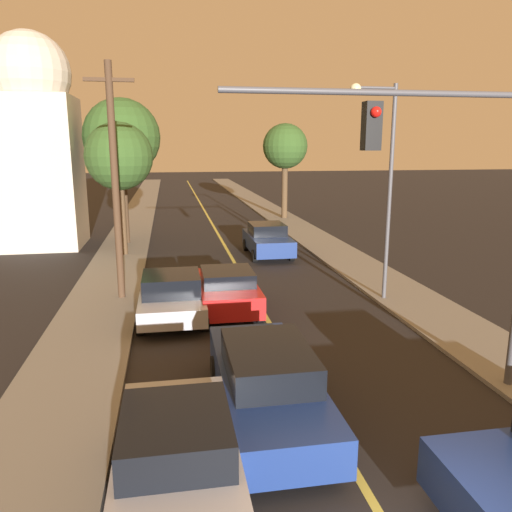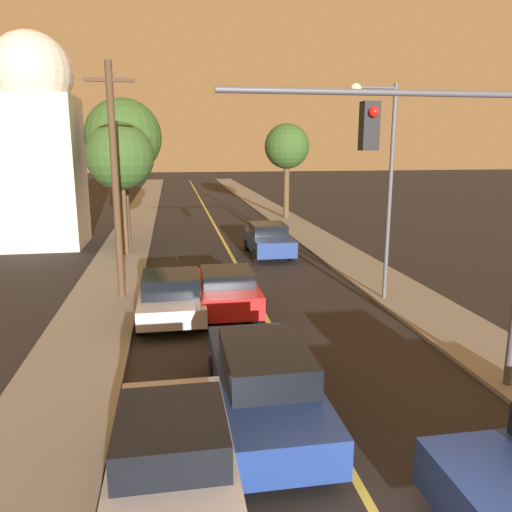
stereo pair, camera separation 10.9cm
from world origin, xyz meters
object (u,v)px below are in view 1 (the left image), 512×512
object	(u,v)px
tree_left_far	(119,157)
car_near_lane_front	(267,381)
streetlamp_right	(381,166)
tree_right_near	(285,147)
traffic_signal_mast	(462,184)
domed_building_left	(36,140)
utility_pole_left	(115,179)
car_outer_lane_second	(172,296)
car_outer_lane_front	(177,458)
car_near_lane_second	(227,289)
tree_left_near	(122,137)
car_far_oncoming	(267,240)

from	to	relation	value
tree_left_far	car_near_lane_front	bearing A→B (deg)	-75.81
streetlamp_right	tree_right_near	world-z (taller)	streetlamp_right
traffic_signal_mast	domed_building_left	size ratio (longest dim) A/B	0.59
utility_pole_left	car_near_lane_front	bearing A→B (deg)	-67.65
car_near_lane_front	tree_right_near	world-z (taller)	tree_right_near
car_near_lane_front	streetlamp_right	size ratio (longest dim) A/B	0.72
streetlamp_right	car_outer_lane_second	bearing A→B (deg)	-174.59
car_near_lane_front	streetlamp_right	xyz separation A→B (m)	(5.20, 6.92, 3.88)
car_outer_lane_front	car_outer_lane_second	world-z (taller)	car_outer_lane_front
car_outer_lane_second	utility_pole_left	world-z (taller)	utility_pole_left
car_near_lane_front	car_outer_lane_front	xyz separation A→B (m)	(-1.79, -2.21, 0.02)
car_near_lane_front	traffic_signal_mast	xyz separation A→B (m)	(4.03, 0.34, 3.77)
car_near_lane_second	utility_pole_left	xyz separation A→B (m)	(-3.53, 1.85, 3.48)
traffic_signal_mast	tree_left_near	bearing A→B (deg)	113.62
car_near_lane_second	car_far_oncoming	xyz separation A→B (m)	(2.97, 8.19, 0.05)
tree_left_near	tree_left_far	size ratio (longest dim) A/B	1.21
domed_building_left	car_near_lane_second	bearing A→B (deg)	-56.05
traffic_signal_mast	streetlamp_right	xyz separation A→B (m)	(1.16, 6.58, 0.11)
tree_right_near	car_near_lane_second	bearing A→B (deg)	-108.14
car_near_lane_front	car_far_oncoming	distance (m)	15.20
streetlamp_right	utility_pole_left	world-z (taller)	utility_pole_left
tree_left_near	car_outer_lane_front	bearing A→B (deg)	-83.78
car_outer_lane_front	utility_pole_left	size ratio (longest dim) A/B	0.52
car_far_oncoming	tree_right_near	bearing A→B (deg)	-106.91
car_outer_lane_second	tree_left_near	world-z (taller)	tree_left_near
car_far_oncoming	streetlamp_right	world-z (taller)	streetlamp_right
car_outer_lane_front	car_near_lane_second	bearing A→B (deg)	78.69
car_far_oncoming	utility_pole_left	bearing A→B (deg)	44.29
tree_left_far	streetlamp_right	bearing A→B (deg)	-44.30
car_near_lane_second	tree_left_far	world-z (taller)	tree_left_far
tree_left_far	domed_building_left	world-z (taller)	domed_building_left
traffic_signal_mast	streetlamp_right	bearing A→B (deg)	79.96
car_outer_lane_second	traffic_signal_mast	size ratio (longest dim) A/B	0.61
car_outer_lane_second	streetlamp_right	distance (m)	8.04
car_outer_lane_second	tree_right_near	distance (m)	22.70
car_outer_lane_front	utility_pole_left	xyz separation A→B (m)	(-1.74, 10.79, 3.40)
car_outer_lane_second	tree_right_near	xyz separation A→B (m)	(8.39, 20.61, 4.46)
streetlamp_right	tree_left_near	world-z (taller)	tree_left_near
tree_left_near	tree_left_far	xyz separation A→B (m)	(0.07, -3.00, -0.96)
car_outer_lane_front	utility_pole_left	distance (m)	11.44
car_far_oncoming	utility_pole_left	world-z (taller)	utility_pole_left
streetlamp_right	tree_left_near	bearing A→B (deg)	127.74
car_outer_lane_front	domed_building_left	world-z (taller)	domed_building_left
domed_building_left	utility_pole_left	bearing A→B (deg)	-65.26
car_near_lane_front	tree_left_near	xyz separation A→B (m)	(-4.09, 18.91, 4.95)
tree_right_near	streetlamp_right	bearing A→B (deg)	-94.03
traffic_signal_mast	car_outer_lane_front	bearing A→B (deg)	-156.33
car_outer_lane_second	streetlamp_right	world-z (taller)	streetlamp_right
traffic_signal_mast	tree_left_far	bearing A→B (deg)	117.35
tree_left_far	car_far_oncoming	bearing A→B (deg)	-8.13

